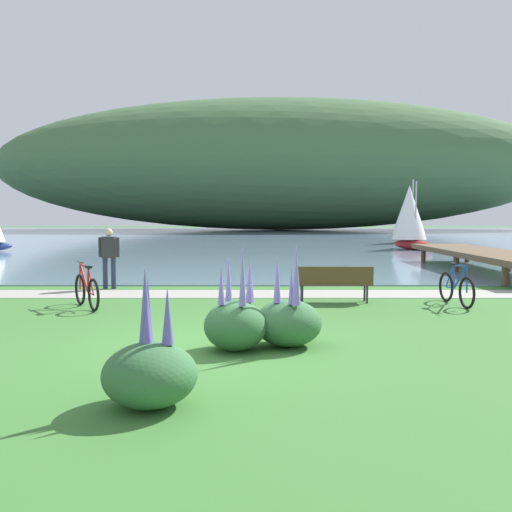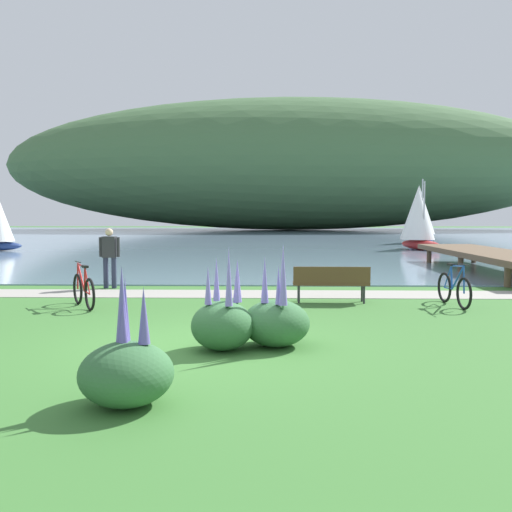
% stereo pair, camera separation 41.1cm
% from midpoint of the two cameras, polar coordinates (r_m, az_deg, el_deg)
% --- Properties ---
extents(ground_plane, '(200.00, 200.00, 0.00)m').
position_cam_midpoint_polar(ground_plane, '(9.04, -4.59, -9.08)').
color(ground_plane, '#3D7533').
extents(bay_water, '(180.00, 80.00, 0.04)m').
position_cam_midpoint_polar(bay_water, '(56.28, 0.49, 2.06)').
color(bay_water, '#7A99B2').
rests_on(bay_water, ground).
extents(distant_hillside, '(81.59, 28.00, 18.51)m').
position_cam_midpoint_polar(distant_hillside, '(81.14, 3.67, 9.24)').
color(distant_hillside, '#42663D').
rests_on(distant_hillside, bay_water).
extents(shoreline_path, '(60.00, 1.50, 0.01)m').
position_cam_midpoint_polar(shoreline_path, '(14.74, -2.21, -3.90)').
color(shoreline_path, '#A39E93').
rests_on(shoreline_path, ground).
extents(park_bench_near_camera, '(1.81, 0.51, 0.88)m').
position_cam_midpoint_polar(park_bench_near_camera, '(13.34, 8.58, -2.56)').
color(park_bench_near_camera, brown).
rests_on(park_bench_near_camera, ground).
extents(bicycle_leaning_near_bench, '(0.24, 1.77, 1.01)m').
position_cam_midpoint_polar(bicycle_leaning_near_bench, '(13.61, 20.42, -3.16)').
color(bicycle_leaning_near_bench, black).
rests_on(bicycle_leaning_near_bench, ground).
extents(bicycle_beside_path, '(1.01, 1.52, 1.01)m').
position_cam_midpoint_polar(bicycle_beside_path, '(13.11, -16.39, -3.34)').
color(bicycle_beside_path, black).
rests_on(bicycle_beside_path, ground).
extents(person_at_shoreline, '(0.61, 0.25, 1.71)m').
position_cam_midpoint_polar(person_at_shoreline, '(16.32, -14.06, 0.19)').
color(person_at_shoreline, '#282D47').
rests_on(person_at_shoreline, ground).
extents(echium_bush_closest_to_camera, '(0.97, 0.97, 1.61)m').
position_cam_midpoint_polar(echium_bush_closest_to_camera, '(8.62, -2.05, -6.85)').
color(echium_bush_closest_to_camera, '#386B3D').
rests_on(echium_bush_closest_to_camera, ground).
extents(echium_bush_beside_closest, '(1.03, 1.03, 1.53)m').
position_cam_midpoint_polar(echium_bush_beside_closest, '(6.29, -11.26, -11.43)').
color(echium_bush_beside_closest, '#386B3D').
rests_on(echium_bush_beside_closest, ground).
extents(echium_bush_mid_cluster, '(1.07, 1.07, 1.64)m').
position_cam_midpoint_polar(echium_bush_mid_cluster, '(8.88, 3.39, -6.70)').
color(echium_bush_mid_cluster, '#386B3D').
rests_on(echium_bush_mid_cluster, ground).
extents(sailboat_nearest_to_shore, '(2.67, 3.57, 4.06)m').
position_cam_midpoint_polar(sailboat_nearest_to_shore, '(34.82, 16.58, 3.78)').
color(sailboat_nearest_to_shore, '#B22323').
rests_on(sailboat_nearest_to_shore, bay_water).
extents(sailboat_mid_bay, '(2.58, 4.07, 4.68)m').
position_cam_midpoint_polar(sailboat_mid_bay, '(42.77, 16.59, 4.20)').
color(sailboat_mid_bay, navy).
rests_on(sailboat_mid_bay, bay_water).
extents(pier_dock, '(2.40, 10.00, 0.80)m').
position_cam_midpoint_polar(pier_dock, '(21.82, 23.12, 0.19)').
color(pier_dock, brown).
rests_on(pier_dock, ground).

